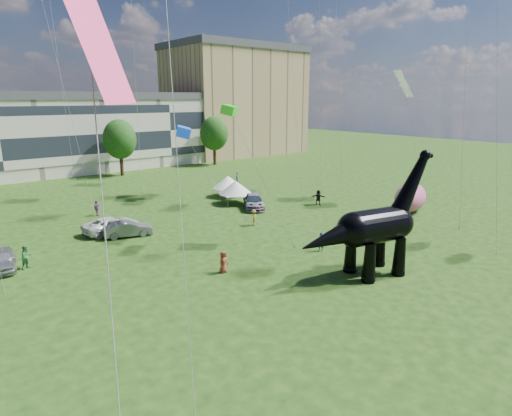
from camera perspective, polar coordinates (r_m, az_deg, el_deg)
ground at (r=26.03m, az=13.69°, el=-13.78°), size 220.00×220.00×0.00m
apartment_block at (r=97.93m, az=-2.76°, el=13.79°), size 28.00×18.00×22.00m
tree_mid_right at (r=71.76m, az=-17.76°, el=9.12°), size 5.20×5.20×9.44m
tree_far_right at (r=80.24m, az=-5.62°, el=10.22°), size 5.20×5.20×9.44m
dinosaur_sculpture at (r=30.62m, az=15.14°, el=-2.70°), size 10.92×4.16×8.91m
car_silver at (r=36.35m, az=-30.78°, el=-5.95°), size 2.45×4.53×1.46m
car_grey at (r=40.20m, az=-16.69°, el=-2.69°), size 4.53×2.66×1.41m
car_white at (r=41.89m, az=-18.68°, el=-2.13°), size 5.42×2.88×1.45m
car_dark at (r=48.41m, az=-0.28°, el=0.89°), size 4.75×5.61×1.54m
gazebo_near at (r=50.35m, az=-2.75°, el=2.75°), size 4.94×4.94×2.75m
gazebo_far at (r=54.07m, az=-3.78°, el=3.47°), size 4.97×4.97×2.64m
inflatable_pink at (r=49.80m, az=19.87°, el=1.31°), size 6.82×4.84×3.08m
visitors at (r=35.96m, az=-6.80°, el=-3.96°), size 47.20×46.96×1.80m
kites at (r=38.67m, az=-6.23°, el=25.83°), size 53.89×50.10×30.27m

